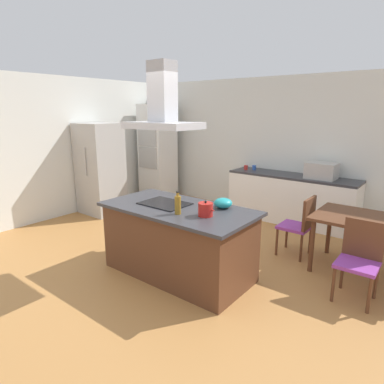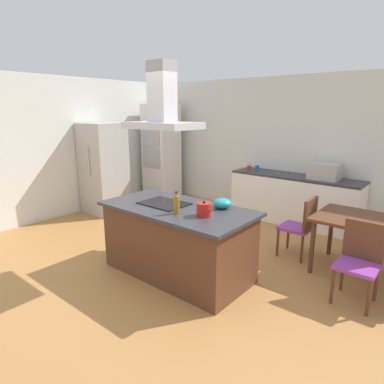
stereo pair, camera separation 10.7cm
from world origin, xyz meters
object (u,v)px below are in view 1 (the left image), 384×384
Objects in this scene: coffee_mug_blue at (254,167)px; tea_kettle at (206,209)px; countertop_microwave at (321,171)px; mixing_bowl at (223,203)px; dining_table at (374,226)px; wall_oven_stack at (158,152)px; range_hood at (163,107)px; chair_at_left_end at (301,223)px; chair_facing_island at (360,255)px; cooktop at (165,203)px; olive_oil_bottle at (178,205)px; refrigerator at (100,169)px; coffee_mug_red at (246,167)px.

tea_kettle is at bearing -71.95° from coffee_mug_blue.
tea_kettle is at bearing -96.83° from countertop_microwave.
mixing_bowl is 0.16× the size of dining_table.
range_hood reaches higher than wall_oven_stack.
countertop_microwave is 0.56× the size of range_hood.
countertop_microwave reaches higher than coffee_mug_blue.
countertop_microwave is 1.50m from chair_at_left_end.
chair_at_left_end is (-0.92, 0.67, 0.00)m from chair_facing_island.
cooktop is at bearing 0.00° from range_hood.
olive_oil_bottle is at bearing -149.59° from chair_facing_island.
chair_facing_island is (4.93, -0.24, -0.40)m from refrigerator.
tea_kettle is 0.10× the size of wall_oven_stack.
coffee_mug_blue is at bearing 139.10° from chair_facing_island.
wall_oven_stack is (-3.38, 2.72, 0.12)m from tea_kettle.
range_hood is at bearing -21.00° from refrigerator.
refrigerator is at bearing 167.84° from mixing_bowl.
wall_oven_stack is 1.60m from refrigerator.
refrigerator is at bearing -92.88° from wall_oven_stack.
cooktop is at bearing -44.69° from wall_oven_stack.
coffee_mug_red is 3.31m from chair_facing_island.
coffee_mug_red is at bearing -142.74° from coffee_mug_blue.
mixing_bowl is 0.25× the size of chair_at_left_end.
mixing_bowl reaches higher than chair_facing_island.
mixing_bowl is at bearing 24.90° from cooktop.
coffee_mug_blue is at bearing 95.47° from range_hood.
cooktop is 6.67× the size of coffee_mug_red.
refrigerator reaches higher than coffee_mug_red.
cooktop reaches higher than chair_facing_island.
dining_table is (2.17, 1.49, -0.24)m from cooktop.
mixing_bowl is 0.12× the size of refrigerator.
cooktop reaches higher than chair_at_left_end.
coffee_mug_blue is at bearing 95.47° from cooktop.
range_hood is (-0.41, 0.21, 1.09)m from olive_oil_bottle.
chair_facing_island is (2.45, -2.12, -0.44)m from coffee_mug_blue.
refrigerator is (-3.81, -1.82, -0.13)m from countertop_microwave.
countertop_microwave is 0.56× the size of chair_facing_island.
coffee_mug_red is 0.05× the size of refrigerator.
coffee_mug_red is 3.10m from range_hood.
cooktop is 0.71m from tea_kettle.
wall_oven_stack reaches higher than chair_facing_island.
countertop_microwave is 5.56× the size of coffee_mug_blue.
coffee_mug_blue is at bearing 177.22° from countertop_microwave.
mixing_bowl is at bearing 92.86° from tea_kettle.
tea_kettle is at bearing -38.85° from wall_oven_stack.
coffee_mug_blue is (-0.69, 3.16, -0.07)m from olive_oil_bottle.
olive_oil_bottle is 0.30× the size of chair_facing_island.
range_hood is at bearing -155.10° from mixing_bowl.
countertop_microwave reaches higher than dining_table.
countertop_microwave is at bearing 98.11° from chair_at_left_end.
tea_kettle reaches higher than chair_facing_island.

